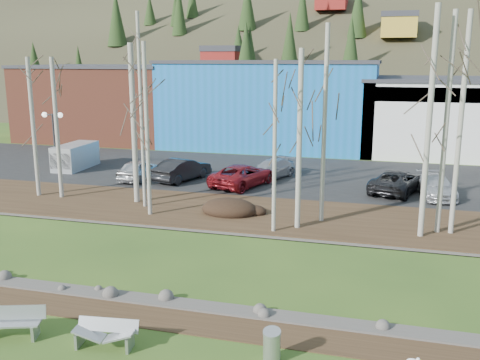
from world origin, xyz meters
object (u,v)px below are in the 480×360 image
(bench_intact, at_px, (9,323))
(street_lamp, at_px, (53,125))
(litter_bin, at_px, (272,347))
(car_0, at_px, (139,170))
(bench_damaged, at_px, (106,334))
(car_2, at_px, (243,175))
(car_3, at_px, (271,169))
(car_4, at_px, (397,181))
(van_grey, at_px, (74,157))
(car_1, at_px, (182,169))
(car_5, at_px, (436,186))

(bench_intact, relative_size, street_lamp, 0.47)
(litter_bin, relative_size, street_lamp, 0.19)
(car_0, bearing_deg, litter_bin, 125.78)
(bench_damaged, relative_size, car_2, 0.36)
(car_3, distance_m, car_4, 8.82)
(street_lamp, bearing_deg, van_grey, 53.04)
(bench_damaged, height_order, car_0, car_0)
(bench_damaged, relative_size, car_4, 0.37)
(car_0, xyz_separation_m, car_2, (7.57, 0.00, 0.03))
(car_2, distance_m, car_4, 9.97)
(bench_damaged, height_order, car_1, car_1)
(car_0, bearing_deg, car_1, -168.27)
(car_1, distance_m, van_grey, 9.67)
(car_3, relative_size, van_grey, 1.03)
(bench_intact, relative_size, bench_damaged, 1.07)
(car_4, bearing_deg, car_3, 5.05)
(car_3, bearing_deg, car_1, -137.65)
(litter_bin, bearing_deg, car_4, 79.95)
(bench_damaged, xyz_separation_m, van_grey, (-15.30, 22.74, 0.66))
(car_4, distance_m, car_5, 2.32)
(bench_intact, height_order, street_lamp, street_lamp)
(bench_damaged, xyz_separation_m, car_3, (0.08, 23.50, 0.37))
(car_1, relative_size, car_2, 0.89)
(bench_damaged, xyz_separation_m, car_0, (-8.83, 20.57, 0.43))
(car_2, height_order, car_4, car_2)
(car_3, bearing_deg, bench_intact, -77.33)
(car_2, xyz_separation_m, van_grey, (-14.03, 2.17, 0.20))
(street_lamp, distance_m, car_1, 10.73)
(bench_damaged, relative_size, car_1, 0.41)
(litter_bin, xyz_separation_m, van_grey, (-20.26, 22.17, 0.65))
(bench_damaged, relative_size, car_5, 0.43)
(car_5, bearing_deg, car_2, 173.58)
(bench_damaged, distance_m, car_0, 22.39)
(bench_intact, bearing_deg, car_3, 64.04)
(bench_intact, bearing_deg, car_1, 78.72)
(car_4, height_order, car_5, car_4)
(car_3, height_order, van_grey, van_grey)
(car_0, bearing_deg, bench_damaged, 114.42)
(car_0, height_order, car_2, car_2)
(bench_intact, bearing_deg, car_0, 86.99)
(bench_intact, distance_m, car_1, 21.61)
(litter_bin, xyz_separation_m, car_2, (-6.22, 20.00, 0.45))
(bench_damaged, relative_size, street_lamp, 0.44)
(car_2, bearing_deg, car_5, -159.74)
(street_lamp, relative_size, van_grey, 1.02)
(bench_intact, bearing_deg, litter_bin, -12.11)
(litter_bin, bearing_deg, bench_intact, -173.84)
(bench_intact, xyz_separation_m, bench_damaged, (3.13, 0.30, -0.07))
(bench_damaged, xyz_separation_m, car_4, (8.66, 21.47, 0.45))
(street_lamp, relative_size, car_2, 0.83)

